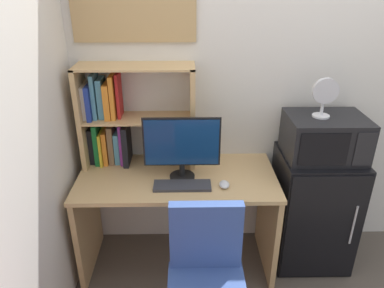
{
  "coord_description": "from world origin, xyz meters",
  "views": [
    {
      "loc": [
        -0.82,
        -2.45,
        2.0
      ],
      "look_at": [
        -0.78,
        -0.35,
        1.0
      ],
      "focal_mm": 34.04,
      "sensor_mm": 36.0,
      "label": 1
    }
  ],
  "objects": [
    {
      "name": "desk",
      "position": [
        -0.88,
        -0.32,
        0.53
      ],
      "size": [
        1.34,
        0.64,
        0.75
      ],
      "color": "tan",
      "rests_on": "ground_plane"
    },
    {
      "name": "microwave",
      "position": [
        0.1,
        -0.26,
        1.01
      ],
      "size": [
        0.51,
        0.39,
        0.28
      ],
      "color": "black",
      "rests_on": "mini_fridge"
    },
    {
      "name": "wall_corkboard",
      "position": [
        -1.14,
        -0.01,
        1.83
      ],
      "size": [
        0.79,
        0.02,
        0.5
      ],
      "primitive_type": "cube",
      "color": "tan"
    },
    {
      "name": "mini_fridge",
      "position": [
        0.1,
        -0.26,
        0.43
      ],
      "size": [
        0.54,
        0.5,
        0.87
      ],
      "color": "black",
      "rests_on": "ground_plane"
    },
    {
      "name": "keyboard",
      "position": [
        -0.85,
        -0.46,
        0.76
      ],
      "size": [
        0.37,
        0.13,
        0.02
      ],
      "primitive_type": "cube",
      "color": "#333338",
      "rests_on": "desk"
    },
    {
      "name": "monitor",
      "position": [
        -0.85,
        -0.34,
        0.99
      ],
      "size": [
        0.5,
        0.17,
        0.43
      ],
      "color": "black",
      "rests_on": "desk"
    },
    {
      "name": "wall_back",
      "position": [
        0.4,
        0.02,
        1.3
      ],
      "size": [
        6.4,
        0.04,
        2.6
      ],
      "primitive_type": "cube",
      "color": "silver",
      "rests_on": "ground_plane"
    },
    {
      "name": "hutch_bookshelf",
      "position": [
        -1.27,
        -0.11,
        1.1
      ],
      "size": [
        0.78,
        0.25,
        0.7
      ],
      "color": "tan",
      "rests_on": "desk"
    },
    {
      "name": "computer_mouse",
      "position": [
        -0.58,
        -0.47,
        0.77
      ],
      "size": [
        0.07,
        0.09,
        0.03
      ],
      "primitive_type": "ellipsoid",
      "color": "silver",
      "rests_on": "desk"
    },
    {
      "name": "desk_fan",
      "position": [
        0.05,
        -0.27,
        1.3
      ],
      "size": [
        0.16,
        0.11,
        0.26
      ],
      "color": "silver",
      "rests_on": "microwave"
    }
  ]
}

